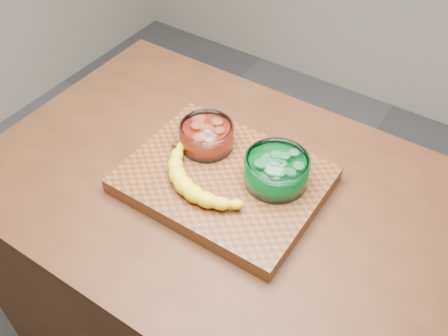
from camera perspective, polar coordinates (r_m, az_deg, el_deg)
The scene contains 5 objects.
counter at distance 1.56m, azimuth 0.00°, elevation -13.31°, with size 1.20×0.80×0.90m, color #4C2916.
cutting_board at distance 1.18m, azimuth 0.00°, elevation -1.36°, with size 0.45×0.35×0.04m, color brown.
bowl_red at distance 1.22m, azimuth -1.99°, elevation 3.69°, with size 0.13×0.13×0.06m.
bowl_green at distance 1.13m, azimuth 6.00°, elevation -0.29°, with size 0.15×0.15×0.07m.
banana at distance 1.14m, azimuth -2.31°, elevation -1.05°, with size 0.27×0.17×0.04m, color yellow, non-canonical shape.
Camera 1 is at (0.45, -0.68, 1.78)m, focal length 40.00 mm.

